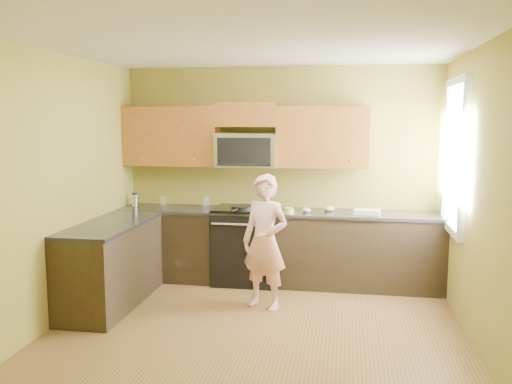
% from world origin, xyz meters
% --- Properties ---
extents(floor, '(4.00, 4.00, 0.00)m').
position_xyz_m(floor, '(0.00, 0.00, 0.00)').
color(floor, brown).
rests_on(floor, ground).
extents(ceiling, '(4.00, 4.00, 0.00)m').
position_xyz_m(ceiling, '(0.00, 0.00, 2.70)').
color(ceiling, white).
rests_on(ceiling, ground).
extents(wall_back, '(4.00, 0.00, 4.00)m').
position_xyz_m(wall_back, '(0.00, 2.00, 1.35)').
color(wall_back, olive).
rests_on(wall_back, ground).
extents(wall_front, '(4.00, 0.00, 4.00)m').
position_xyz_m(wall_front, '(0.00, -2.00, 1.35)').
color(wall_front, olive).
rests_on(wall_front, ground).
extents(wall_left, '(0.00, 4.00, 4.00)m').
position_xyz_m(wall_left, '(-2.00, 0.00, 1.35)').
color(wall_left, olive).
rests_on(wall_left, ground).
extents(wall_right, '(0.00, 4.00, 4.00)m').
position_xyz_m(wall_right, '(2.00, 0.00, 1.35)').
color(wall_right, olive).
rests_on(wall_right, ground).
extents(cabinet_back_run, '(4.00, 0.60, 0.88)m').
position_xyz_m(cabinet_back_run, '(0.00, 1.70, 0.44)').
color(cabinet_back_run, black).
rests_on(cabinet_back_run, floor).
extents(cabinet_left_run, '(0.60, 1.60, 0.88)m').
position_xyz_m(cabinet_left_run, '(-1.70, 0.60, 0.44)').
color(cabinet_left_run, black).
rests_on(cabinet_left_run, floor).
extents(countertop_back, '(4.00, 0.62, 0.04)m').
position_xyz_m(countertop_back, '(0.00, 1.69, 0.90)').
color(countertop_back, black).
rests_on(countertop_back, cabinet_back_run).
extents(countertop_left, '(0.62, 1.60, 0.04)m').
position_xyz_m(countertop_left, '(-1.69, 0.60, 0.90)').
color(countertop_left, black).
rests_on(countertop_left, cabinet_left_run).
extents(stove, '(0.76, 0.65, 0.95)m').
position_xyz_m(stove, '(-0.40, 1.68, 0.47)').
color(stove, black).
rests_on(stove, floor).
extents(microwave, '(0.76, 0.40, 0.42)m').
position_xyz_m(microwave, '(-0.40, 1.80, 1.45)').
color(microwave, silver).
rests_on(microwave, wall_back).
extents(upper_cab_left, '(1.22, 0.33, 0.75)m').
position_xyz_m(upper_cab_left, '(-1.39, 1.83, 1.45)').
color(upper_cab_left, '#915921').
rests_on(upper_cab_left, wall_back).
extents(upper_cab_right, '(1.12, 0.33, 0.75)m').
position_xyz_m(upper_cab_right, '(0.54, 1.83, 1.45)').
color(upper_cab_right, '#915921').
rests_on(upper_cab_right, wall_back).
extents(upper_cab_over_mw, '(0.76, 0.33, 0.30)m').
position_xyz_m(upper_cab_over_mw, '(-0.40, 1.83, 2.10)').
color(upper_cab_over_mw, '#915921').
rests_on(upper_cab_over_mw, wall_back).
extents(window, '(0.06, 1.06, 1.66)m').
position_xyz_m(window, '(1.98, 1.20, 1.65)').
color(window, white).
rests_on(window, wall_right).
extents(woman, '(0.63, 0.52, 1.46)m').
position_xyz_m(woman, '(-0.01, 0.79, 0.73)').
color(woman, '#FB827D').
rests_on(woman, floor).
extents(frying_pan, '(0.38, 0.52, 0.06)m').
position_xyz_m(frying_pan, '(-0.40, 1.46, 0.95)').
color(frying_pan, black).
rests_on(frying_pan, stove).
extents(butter_tub, '(0.14, 0.14, 0.09)m').
position_xyz_m(butter_tub, '(0.17, 1.50, 0.92)').
color(butter_tub, '#FDFF43').
rests_on(butter_tub, countertop_back).
extents(toast_slice, '(0.13, 0.13, 0.01)m').
position_xyz_m(toast_slice, '(0.17, 1.52, 0.93)').
color(toast_slice, '#B27F47').
rests_on(toast_slice, countertop_back).
extents(napkin_a, '(0.13, 0.14, 0.06)m').
position_xyz_m(napkin_a, '(0.37, 1.61, 0.95)').
color(napkin_a, silver).
rests_on(napkin_a, countertop_back).
extents(napkin_b, '(0.14, 0.15, 0.07)m').
position_xyz_m(napkin_b, '(0.64, 1.74, 0.95)').
color(napkin_b, silver).
rests_on(napkin_b, countertop_back).
extents(dish_towel, '(0.33, 0.28, 0.05)m').
position_xyz_m(dish_towel, '(1.09, 1.64, 0.95)').
color(dish_towel, white).
rests_on(dish_towel, countertop_back).
extents(travel_mug, '(0.10, 0.10, 0.17)m').
position_xyz_m(travel_mug, '(-1.88, 1.75, 0.92)').
color(travel_mug, silver).
rests_on(travel_mug, countertop_back).
extents(glass_a, '(0.08, 0.08, 0.12)m').
position_xyz_m(glass_a, '(-1.53, 1.85, 0.98)').
color(glass_a, silver).
rests_on(glass_a, countertop_back).
extents(glass_b, '(0.09, 0.09, 0.12)m').
position_xyz_m(glass_b, '(-0.94, 1.90, 0.98)').
color(glass_b, silver).
rests_on(glass_b, countertop_back).
extents(glass_c, '(0.07, 0.07, 0.12)m').
position_xyz_m(glass_c, '(-0.97, 1.88, 0.98)').
color(glass_c, silver).
rests_on(glass_c, countertop_back).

